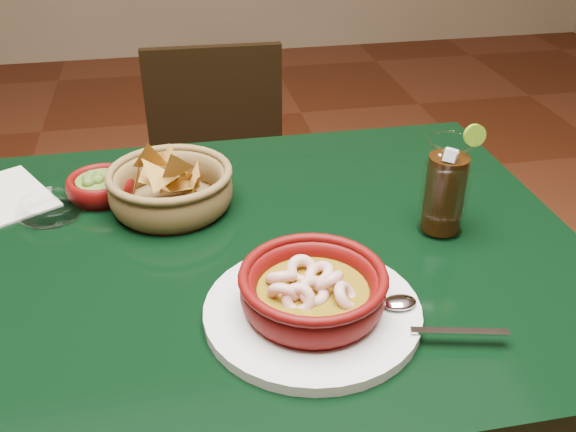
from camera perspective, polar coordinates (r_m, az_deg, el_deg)
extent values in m
cube|color=black|center=(1.00, -8.14, -4.13)|extent=(1.20, 0.80, 0.04)
cylinder|color=black|center=(1.60, 11.77, -5.99)|extent=(0.06, 0.06, 0.71)
cube|color=black|center=(1.72, -5.68, -0.39)|extent=(0.39, 0.39, 0.04)
cylinder|color=black|center=(1.70, -10.47, -9.60)|extent=(0.03, 0.03, 0.41)
cylinder|color=black|center=(1.72, 0.61, -8.61)|extent=(0.03, 0.03, 0.41)
cylinder|color=black|center=(1.96, -10.51, -3.41)|extent=(0.03, 0.03, 0.41)
cylinder|color=black|center=(1.98, -1.00, -2.60)|extent=(0.03, 0.03, 0.41)
cube|color=black|center=(1.77, -6.48, 8.55)|extent=(0.36, 0.04, 0.40)
cylinder|color=silver|center=(0.86, 2.17, -8.48)|extent=(0.29, 0.29, 0.02)
cylinder|color=#4D0505|center=(0.85, 2.19, -7.87)|extent=(0.17, 0.17, 0.01)
torus|color=#4D0505|center=(0.83, 2.22, -6.67)|extent=(0.21, 0.21, 0.04)
torus|color=#4D0505|center=(0.82, 2.25, -5.37)|extent=(0.19, 0.19, 0.01)
cylinder|color=brown|center=(0.83, 2.22, -6.69)|extent=(0.15, 0.15, 0.01)
torus|color=beige|center=(0.83, 3.64, -5.81)|extent=(0.05, 0.05, 0.05)
torus|color=beige|center=(0.85, 2.76, -5.21)|extent=(0.06, 0.06, 0.04)
torus|color=beige|center=(0.86, 1.24, -4.83)|extent=(0.05, 0.05, 0.04)
torus|color=beige|center=(0.84, -0.59, -5.49)|extent=(0.05, 0.05, 0.05)
torus|color=beige|center=(0.82, -0.39, -6.92)|extent=(0.05, 0.05, 0.05)
torus|color=beige|center=(0.81, 0.93, -7.45)|extent=(0.06, 0.05, 0.05)
torus|color=beige|center=(0.81, 2.27, -6.71)|extent=(0.05, 0.04, 0.05)
torus|color=beige|center=(0.82, 5.18, -7.17)|extent=(0.05, 0.05, 0.05)
cube|color=silver|center=(0.83, 15.02, -9.88)|extent=(0.12, 0.04, 0.00)
ellipsoid|color=silver|center=(0.86, 9.88, -7.57)|extent=(0.05, 0.03, 0.01)
cylinder|color=brown|center=(1.11, -10.22, 0.99)|extent=(0.18, 0.18, 0.01)
torus|color=brown|center=(1.10, -10.36, 2.35)|extent=(0.24, 0.24, 0.06)
torus|color=brown|center=(1.08, -10.51, 3.79)|extent=(0.21, 0.21, 0.01)
cone|color=#AC782B|center=(1.10, -9.26, 2.36)|extent=(0.08, 0.07, 0.05)
cone|color=#AC782B|center=(1.08, -10.06, 4.08)|extent=(0.09, 0.07, 0.07)
cone|color=#AC782B|center=(1.10, -13.36, 3.12)|extent=(0.03, 0.08, 0.08)
cone|color=#AC782B|center=(1.03, -10.07, 4.20)|extent=(0.08, 0.06, 0.09)
cone|color=#AC782B|center=(1.12, -9.22, 3.05)|extent=(0.09, 0.07, 0.07)
cone|color=#AC782B|center=(1.09, -8.21, 2.71)|extent=(0.05, 0.10, 0.10)
cone|color=#AC782B|center=(1.11, -9.83, 3.00)|extent=(0.08, 0.07, 0.07)
cone|color=#AC782B|center=(1.08, -12.06, 4.98)|extent=(0.08, 0.05, 0.08)
cone|color=#AC782B|center=(1.08, -10.54, 4.38)|extent=(0.07, 0.08, 0.08)
cone|color=#AC782B|center=(1.10, -10.90, 4.67)|extent=(0.06, 0.11, 0.09)
cone|color=#AC782B|center=(1.03, -11.41, 3.58)|extent=(0.10, 0.10, 0.05)
cone|color=#AC782B|center=(1.10, -8.46, 3.19)|extent=(0.06, 0.11, 0.09)
cone|color=#AC782B|center=(1.10, -11.86, 4.33)|extent=(0.08, 0.07, 0.11)
cone|color=#AC782B|center=(1.10, -12.23, 4.28)|extent=(0.05, 0.08, 0.09)
cone|color=#AC782B|center=(1.06, -12.03, 3.31)|extent=(0.08, 0.11, 0.07)
cone|color=#AC782B|center=(1.09, -10.80, 3.92)|extent=(0.09, 0.08, 0.05)
cylinder|color=#4D0505|center=(1.17, -16.17, 1.79)|extent=(0.10, 0.10, 0.01)
torus|color=#4D0505|center=(1.16, -16.31, 2.65)|extent=(0.14, 0.14, 0.04)
cylinder|color=#365317|center=(1.16, -16.36, 2.95)|extent=(0.08, 0.08, 0.01)
sphere|color=#365317|center=(1.16, -17.33, 3.14)|extent=(0.02, 0.02, 0.02)
sphere|color=#365317|center=(1.16, -15.90, 3.37)|extent=(0.02, 0.02, 0.02)
sphere|color=#365317|center=(1.17, -17.07, 3.42)|extent=(0.02, 0.02, 0.02)
sphere|color=#365317|center=(1.15, -16.55, 3.05)|extent=(0.02, 0.02, 0.02)
sphere|color=#365317|center=(1.14, -17.34, 2.79)|extent=(0.02, 0.02, 0.02)
cylinder|color=white|center=(1.06, 13.32, -1.03)|extent=(0.07, 0.07, 0.01)
torus|color=white|center=(1.02, 13.83, 2.57)|extent=(0.16, 0.16, 0.09)
cylinder|color=black|center=(1.03, 13.74, 1.96)|extent=(0.06, 0.06, 0.13)
cube|color=silver|center=(0.98, 14.23, 5.27)|extent=(0.03, 0.03, 0.02)
cube|color=silver|center=(1.01, 13.41, 4.59)|extent=(0.03, 0.02, 0.03)
cube|color=silver|center=(0.99, 14.25, 5.02)|extent=(0.03, 0.03, 0.02)
torus|color=white|center=(0.99, 14.38, 6.49)|extent=(0.08, 0.08, 0.00)
cylinder|color=#5F8F18|center=(1.00, 16.26, 6.90)|extent=(0.03, 0.01, 0.03)
cylinder|color=white|center=(1.14, -20.30, 0.30)|extent=(0.10, 0.10, 0.01)
torus|color=white|center=(1.14, -20.40, 0.78)|extent=(0.12, 0.12, 0.03)
cube|color=beige|center=(1.23, -24.19, 1.51)|extent=(0.22, 0.24, 0.00)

